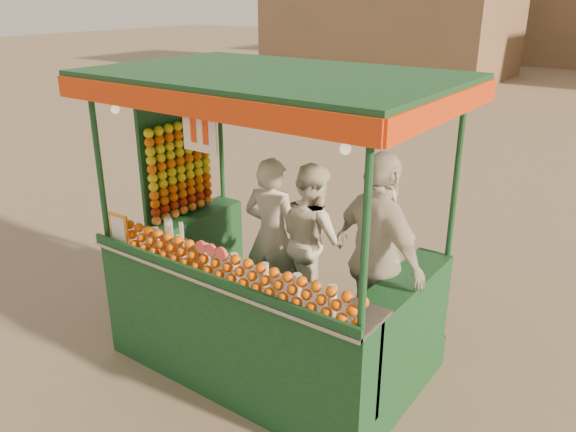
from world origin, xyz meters
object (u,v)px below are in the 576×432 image
Objects in this scene: vendor_right at (378,259)px; juice_cart at (259,279)px; vendor_middle at (312,239)px; vendor_left at (272,236)px.

juice_cart is at bearing 42.74° from vendor_right.
vendor_middle is at bearing 79.14° from juice_cart.
vendor_left is 0.41m from vendor_middle.
vendor_left is 1.04× the size of vendor_middle.
juice_cart reaches higher than vendor_left.
juice_cart is 1.90× the size of vendor_left.
vendor_left is 0.86× the size of vendor_right.
juice_cart is at bearing 109.00° from vendor_middle.
vendor_right reaches higher than vendor_left.
vendor_right is (0.92, -0.35, 0.17)m from vendor_middle.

